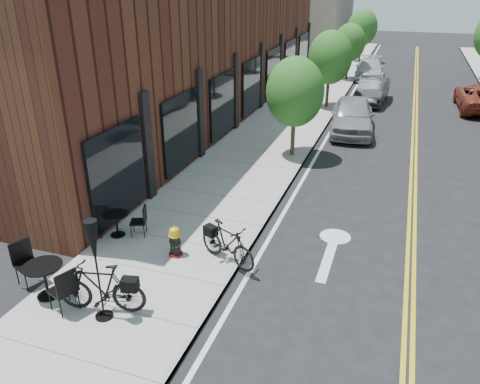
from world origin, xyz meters
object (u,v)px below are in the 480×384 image
at_px(bicycle_left, 101,288).
at_px(parked_car_a, 352,115).
at_px(bicycle_right, 227,244).
at_px(parked_car_b, 372,91).
at_px(bistro_set_b, 45,276).
at_px(bistro_set_c, 116,221).
at_px(patio_umbrella, 94,250).
at_px(fire_hydrant, 175,241).
at_px(parked_car_c, 370,69).

xyz_separation_m(bicycle_left, parked_car_a, (3.32, 14.80, 0.10)).
relative_size(bicycle_right, parked_car_b, 0.43).
distance_m(bicycle_right, parked_car_b, 18.34).
xyz_separation_m(bistro_set_b, parked_car_b, (5.15, 20.80, 0.04)).
bearing_deg(bistro_set_c, bicycle_right, -25.25).
bearing_deg(parked_car_b, parked_car_a, -90.21).
height_order(bistro_set_b, patio_umbrella, patio_umbrella).
distance_m(bicycle_right, patio_umbrella, 3.41).
distance_m(fire_hydrant, bistro_set_b, 3.11).
relative_size(patio_umbrella, parked_car_b, 0.54).
distance_m(bicycle_right, parked_car_c, 25.35).
relative_size(bistro_set_b, bistro_set_c, 1.22).
bearing_deg(bicycle_right, parked_car_c, 22.03).
distance_m(patio_umbrella, parked_car_a, 15.35).
xyz_separation_m(bicycle_right, parked_car_c, (1.11, 25.32, 0.01)).
relative_size(fire_hydrant, bicycle_left, 0.43).
xyz_separation_m(bicycle_left, parked_car_c, (2.93, 27.89, -0.02)).
bearing_deg(fire_hydrant, bicycle_right, 7.31).
bearing_deg(parked_car_b, fire_hydrant, -96.56).
xyz_separation_m(bistro_set_c, parked_car_b, (5.18, 17.98, 0.14)).
height_order(patio_umbrella, parked_car_c, patio_umbrella).
xyz_separation_m(bicycle_left, parked_car_b, (3.71, 20.81, -0.00)).
xyz_separation_m(patio_umbrella, parked_car_b, (3.58, 21.00, -1.05)).
height_order(bicycle_left, patio_umbrella, patio_umbrella).
bearing_deg(parked_car_a, bistro_set_b, -113.93).
bearing_deg(parked_car_c, bicycle_left, -99.82).
bearing_deg(patio_umbrella, parked_car_c, 84.29).
xyz_separation_m(bicycle_left, bicycle_right, (1.82, 2.57, -0.03)).
xyz_separation_m(fire_hydrant, parked_car_b, (3.24, 18.35, 0.18)).
height_order(bicycle_right, bistro_set_c, bicycle_right).
xyz_separation_m(bicycle_left, bistro_set_c, (-1.48, 2.83, -0.14)).
relative_size(bistro_set_b, parked_car_a, 0.42).
bearing_deg(parked_car_b, bistro_set_b, -100.43).
distance_m(bicycle_left, parked_car_a, 15.17).
bearing_deg(patio_umbrella, parked_car_a, 77.96).
distance_m(bicycle_left, bistro_set_c, 3.20).
height_order(fire_hydrant, patio_umbrella, patio_umbrella).
height_order(bicycle_right, parked_car_b, parked_car_b).
relative_size(bistro_set_b, patio_umbrella, 0.87).
xyz_separation_m(bicycle_right, parked_car_a, (1.50, 12.23, 0.14)).
bearing_deg(parked_car_c, patio_umbrella, -99.53).
xyz_separation_m(parked_car_a, parked_car_c, (-0.39, 13.09, -0.12)).
relative_size(fire_hydrant, bistro_set_b, 0.41).
bearing_deg(parked_car_a, bistro_set_c, -117.92).
bearing_deg(bicycle_right, patio_umbrella, 172.86).
height_order(bistro_set_b, bistro_set_c, bistro_set_b).
xyz_separation_m(bicycle_right, parked_car_b, (1.88, 18.24, 0.03)).
bearing_deg(patio_umbrella, bicycle_right, 58.32).
height_order(bicycle_right, patio_umbrella, patio_umbrella).
distance_m(fire_hydrant, bicycle_right, 1.38).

